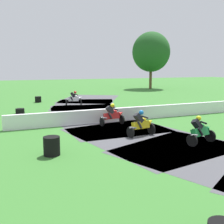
% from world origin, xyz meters
% --- Properties ---
extents(ground_plane, '(120.00, 120.00, 0.00)m').
position_xyz_m(ground_plane, '(0.00, 0.00, 0.00)').
color(ground_plane, '#38752D').
extents(track_asphalt, '(12.18, 36.38, 0.01)m').
position_xyz_m(track_asphalt, '(1.64, 0.08, 0.00)').
color(track_asphalt, '#47474C').
rests_on(track_asphalt, ground).
extents(safety_barrier, '(23.32, 1.43, 0.90)m').
position_xyz_m(safety_barrier, '(5.41, 0.26, 0.45)').
color(safety_barrier, white).
rests_on(safety_barrier, ground).
extents(motorcycle_lead_white, '(1.74, 1.17, 1.42)m').
position_xyz_m(motorcycle_lead_white, '(0.21, 8.99, 0.63)').
color(motorcycle_lead_white, black).
rests_on(motorcycle_lead_white, ground).
extents(motorcycle_chase_red, '(1.68, 0.85, 1.43)m').
position_xyz_m(motorcycle_chase_red, '(0.32, -0.98, 0.65)').
color(motorcycle_chase_red, black).
rests_on(motorcycle_chase_red, ground).
extents(motorcycle_trailing_yellow, '(1.67, 0.97, 1.43)m').
position_xyz_m(motorcycle_trailing_yellow, '(0.78, -4.13, 0.65)').
color(motorcycle_trailing_yellow, black).
rests_on(motorcycle_trailing_yellow, ground).
extents(motorcycle_fourth_green, '(1.68, 1.13, 1.42)m').
position_xyz_m(motorcycle_fourth_green, '(2.77, -6.50, 0.63)').
color(motorcycle_fourth_green, black).
rests_on(motorcycle_fourth_green, ground).
extents(tire_stack_near, '(0.64, 0.64, 0.60)m').
position_xyz_m(tire_stack_near, '(-2.85, 12.20, 0.30)').
color(tire_stack_near, black).
rests_on(tire_stack_near, ground).
extents(tire_stack_mid_a, '(0.68, 0.68, 0.40)m').
position_xyz_m(tire_stack_mid_a, '(-4.97, 5.62, 0.20)').
color(tire_stack_mid_a, black).
rests_on(tire_stack_mid_a, ground).
extents(tire_stack_mid_b, '(0.67, 0.67, 0.80)m').
position_xyz_m(tire_stack_mid_b, '(-5.24, 0.29, 0.40)').
color(tire_stack_mid_b, black).
rests_on(tire_stack_mid_b, ground).
extents(tire_stack_far, '(0.69, 0.69, 0.80)m').
position_xyz_m(tire_stack_far, '(-4.27, -5.83, 0.40)').
color(tire_stack_far, black).
rests_on(tire_stack_far, ground).
extents(tree_far_left, '(6.12, 6.12, 9.16)m').
position_xyz_m(tree_far_left, '(16.55, 23.93, 5.93)').
color(tree_far_left, brown).
rests_on(tree_far_left, ground).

